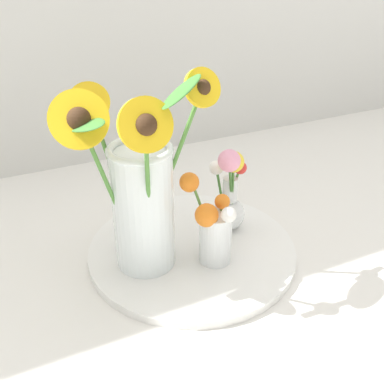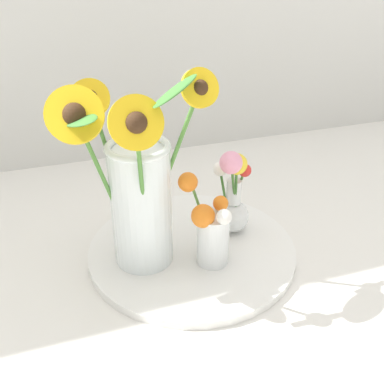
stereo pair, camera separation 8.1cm
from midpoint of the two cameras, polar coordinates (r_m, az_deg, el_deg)
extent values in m
plane|color=silver|center=(0.83, 0.23, -11.01)|extent=(6.00, 6.00, 0.00)
cylinder|color=white|center=(0.88, -2.65, -7.42)|extent=(0.40, 0.40, 0.02)
cylinder|color=silver|center=(0.79, -9.13, -2.36)|extent=(0.11, 0.11, 0.22)
torus|color=silver|center=(0.74, -9.83, 5.24)|extent=(0.11, 0.11, 0.01)
cylinder|color=#4C8438|center=(0.71, -8.86, 0.05)|extent=(0.02, 0.06, 0.24)
cylinder|color=yellow|center=(0.63, -9.71, 8.38)|extent=(0.08, 0.04, 0.08)
sphere|color=#382314|center=(0.63, -9.71, 8.38)|extent=(0.03, 0.03, 0.03)
cylinder|color=#4C8438|center=(0.78, -12.91, 2.35)|extent=(0.06, 0.02, 0.25)
cylinder|color=yellow|center=(0.73, -16.10, 10.87)|extent=(0.07, 0.05, 0.07)
sphere|color=#382314|center=(0.73, -16.10, 10.87)|extent=(0.03, 0.03, 0.03)
cylinder|color=#4C8438|center=(0.76, -5.75, 2.55)|extent=(0.09, 0.05, 0.27)
cylinder|color=yellow|center=(0.70, -2.07, 13.06)|extent=(0.08, 0.04, 0.08)
sphere|color=#382314|center=(0.70, -2.07, 13.06)|extent=(0.03, 0.03, 0.03)
cylinder|color=#4C8438|center=(0.74, -13.46, 0.03)|extent=(0.08, 0.02, 0.25)
cylinder|color=yellow|center=(0.68, -17.59, 8.70)|extent=(0.11, 0.06, 0.10)
sphere|color=#382314|center=(0.68, -17.59, 8.70)|extent=(0.04, 0.04, 0.04)
ellipsoid|color=#38702D|center=(0.65, -4.95, 12.60)|extent=(0.10, 0.09, 0.05)
ellipsoid|color=#38702D|center=(0.67, -16.88, 8.12)|extent=(0.07, 0.10, 0.04)
cylinder|color=white|center=(0.82, 0.15, -5.90)|extent=(0.06, 0.06, 0.10)
cylinder|color=#568E42|center=(0.81, 0.86, -4.00)|extent=(0.01, 0.01, 0.08)
sphere|color=orange|center=(0.79, 0.95, -1.31)|extent=(0.03, 0.03, 0.03)
cylinder|color=#568E42|center=(0.81, -0.97, -5.44)|extent=(0.01, 0.02, 0.09)
sphere|color=orange|center=(0.77, -1.13, -3.06)|extent=(0.04, 0.04, 0.04)
cylinder|color=#568E42|center=(0.80, 1.29, -5.53)|extent=(0.01, 0.02, 0.10)
sphere|color=white|center=(0.76, 1.50, -2.85)|extent=(0.03, 0.03, 0.03)
cylinder|color=#568E42|center=(0.81, -1.72, -2.84)|extent=(0.04, 0.03, 0.12)
sphere|color=orange|center=(0.78, -3.33, 1.16)|extent=(0.04, 0.04, 0.04)
sphere|color=white|center=(0.92, 2.16, -2.87)|extent=(0.07, 0.07, 0.07)
cylinder|color=white|center=(0.89, 2.23, 0.28)|extent=(0.03, 0.03, 0.05)
cylinder|color=#427533|center=(0.90, 2.36, -0.26)|extent=(0.03, 0.02, 0.11)
sphere|color=red|center=(0.87, 3.51, 3.02)|extent=(0.03, 0.03, 0.03)
cylinder|color=#427533|center=(0.87, 2.52, 0.30)|extent=(0.01, 0.01, 0.12)
sphere|color=yellow|center=(0.84, 2.54, 3.77)|extent=(0.04, 0.04, 0.04)
cylinder|color=#427533|center=(0.88, 0.98, 0.22)|extent=(0.02, 0.01, 0.10)
sphere|color=white|center=(0.86, 0.40, 3.06)|extent=(0.03, 0.03, 0.03)
cylinder|color=#427533|center=(0.87, 2.28, 0.53)|extent=(0.04, 0.04, 0.13)
sphere|color=pink|center=(0.81, 1.90, 3.92)|extent=(0.04, 0.04, 0.04)
camera|label=1|loc=(0.04, -92.86, -1.63)|focal=42.00mm
camera|label=2|loc=(0.04, 87.14, 1.63)|focal=42.00mm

